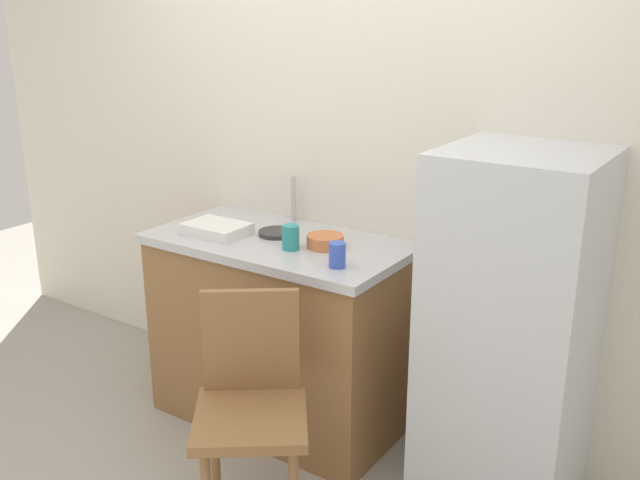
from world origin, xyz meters
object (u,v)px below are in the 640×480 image
(refrigerator, at_px, (510,335))
(terracotta_bowl, at_px, (325,241))
(hotplate, at_px, (277,233))
(dish_tray, at_px, (216,229))
(cup_teal, at_px, (291,237))
(chair, at_px, (251,403))
(cup_blue, at_px, (337,255))

(refrigerator, bearing_deg, terracotta_bowl, -179.32)
(refrigerator, height_order, hotplate, refrigerator)
(dish_tray, relative_size, cup_teal, 2.66)
(cup_teal, bearing_deg, hotplate, 142.79)
(terracotta_bowl, distance_m, hotplate, 0.28)
(chair, bearing_deg, cup_blue, 45.24)
(dish_tray, distance_m, hotplate, 0.28)
(chair, height_order, cup_blue, cup_blue)
(chair, bearing_deg, refrigerator, 5.99)
(hotplate, bearing_deg, cup_blue, -24.39)
(chair, bearing_deg, cup_teal, 74.63)
(refrigerator, relative_size, chair, 1.57)
(refrigerator, bearing_deg, chair, -137.32)
(chair, relative_size, cup_blue, 8.86)
(dish_tray, relative_size, hotplate, 1.65)
(terracotta_bowl, bearing_deg, refrigerator, 0.68)
(dish_tray, bearing_deg, refrigerator, 5.50)
(chair, bearing_deg, dish_tray, 102.48)
(terracotta_bowl, relative_size, cup_blue, 1.58)
(chair, distance_m, dish_tray, 0.92)
(terracotta_bowl, bearing_deg, cup_blue, -45.73)
(dish_tray, bearing_deg, terracotta_bowl, 13.15)
(dish_tray, height_order, cup_teal, cup_teal)
(refrigerator, distance_m, cup_teal, 0.97)
(refrigerator, height_order, chair, refrigerator)
(hotplate, height_order, cup_teal, cup_teal)
(refrigerator, bearing_deg, cup_blue, -163.75)
(refrigerator, distance_m, cup_blue, 0.72)
(dish_tray, height_order, cup_blue, cup_blue)
(cup_teal, height_order, cup_blue, cup_teal)
(terracotta_bowl, xyz_separation_m, hotplate, (-0.27, 0.02, -0.02))
(refrigerator, height_order, terracotta_bowl, refrigerator)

